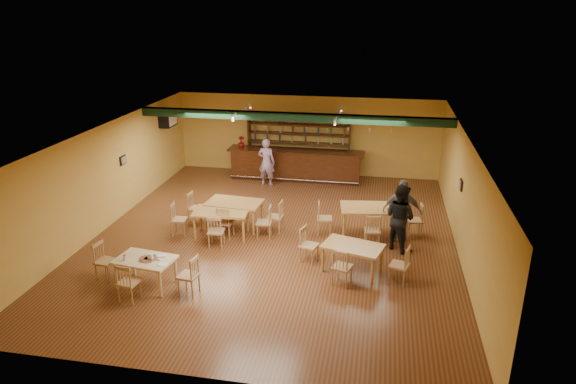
% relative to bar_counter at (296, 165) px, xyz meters
% --- Properties ---
extents(floor, '(12.00, 12.00, 0.00)m').
position_rel_bar_counter_xyz_m(floor, '(0.28, -5.15, -0.56)').
color(floor, '#502F17').
rests_on(floor, ground).
extents(ceiling_beam, '(10.00, 0.30, 0.25)m').
position_rel_bar_counter_xyz_m(ceiling_beam, '(0.28, -2.35, 2.31)').
color(ceiling_beam, black).
rests_on(ceiling_beam, ceiling).
extents(track_rail_left, '(0.05, 2.50, 0.05)m').
position_rel_bar_counter_xyz_m(track_rail_left, '(-1.52, -1.75, 2.38)').
color(track_rail_left, white).
rests_on(track_rail_left, ceiling).
extents(track_rail_right, '(0.05, 2.50, 0.05)m').
position_rel_bar_counter_xyz_m(track_rail_right, '(1.68, -1.75, 2.38)').
color(track_rail_right, white).
rests_on(track_rail_right, ceiling).
extents(ac_unit, '(0.34, 0.70, 0.48)m').
position_rel_bar_counter_xyz_m(ac_unit, '(-4.52, -0.95, 1.79)').
color(ac_unit, white).
rests_on(ac_unit, wall_left).
extents(picture_left, '(0.04, 0.34, 0.28)m').
position_rel_bar_counter_xyz_m(picture_left, '(-4.69, -4.15, 1.14)').
color(picture_left, black).
rests_on(picture_left, wall_left).
extents(picture_right, '(0.04, 0.34, 0.28)m').
position_rel_bar_counter_xyz_m(picture_right, '(5.25, -4.65, 1.14)').
color(picture_right, black).
rests_on(picture_right, wall_right).
extents(bar_counter, '(5.07, 0.85, 1.13)m').
position_rel_bar_counter_xyz_m(bar_counter, '(0.00, 0.00, 0.00)').
color(bar_counter, '#37160B').
rests_on(bar_counter, ground).
extents(back_bar_hutch, '(3.92, 0.40, 2.28)m').
position_rel_bar_counter_xyz_m(back_bar_hutch, '(0.00, 0.63, 0.57)').
color(back_bar_hutch, '#37160B').
rests_on(back_bar_hutch, ground).
extents(poinsettia, '(0.30, 0.30, 0.42)m').
position_rel_bar_counter_xyz_m(poinsettia, '(-2.09, 0.00, 0.78)').
color(poinsettia, maroon).
rests_on(poinsettia, bar_counter).
extents(dining_table_a, '(1.66, 1.08, 0.79)m').
position_rel_bar_counter_xyz_m(dining_table_a, '(-1.02, -4.70, -0.17)').
color(dining_table_a, '#AD7D3D').
rests_on(dining_table_a, ground).
extents(dining_table_b, '(1.78, 1.21, 0.83)m').
position_rel_bar_counter_xyz_m(dining_table_b, '(2.90, -4.48, -0.15)').
color(dining_table_b, '#AD7D3D').
rests_on(dining_table_b, ground).
extents(dining_table_c, '(1.62, 1.07, 0.77)m').
position_rel_bar_counter_xyz_m(dining_table_c, '(-1.21, -5.36, -0.18)').
color(dining_table_c, '#AD7D3D').
rests_on(dining_table_c, ground).
extents(dining_table_d, '(1.61, 1.22, 0.71)m').
position_rel_bar_counter_xyz_m(dining_table_d, '(2.57, -6.80, -0.21)').
color(dining_table_d, '#AD7D3D').
rests_on(dining_table_d, ground).
extents(near_table, '(1.41, 1.01, 0.70)m').
position_rel_bar_counter_xyz_m(near_table, '(-2.10, -8.35, -0.21)').
color(near_table, beige).
rests_on(near_table, ground).
extents(pizza_tray, '(0.53, 0.53, 0.01)m').
position_rel_bar_counter_xyz_m(pizza_tray, '(-2.01, -8.35, 0.14)').
color(pizza_tray, silver).
rests_on(pizza_tray, near_table).
extents(parmesan_shaker, '(0.08, 0.08, 0.11)m').
position_rel_bar_counter_xyz_m(parmesan_shaker, '(-2.52, -8.49, 0.19)').
color(parmesan_shaker, '#EAE5C6').
rests_on(parmesan_shaker, near_table).
extents(napkin_stack, '(0.24, 0.21, 0.03)m').
position_rel_bar_counter_xyz_m(napkin_stack, '(-1.77, -8.17, 0.15)').
color(napkin_stack, white).
rests_on(napkin_stack, near_table).
extents(pizza_server, '(0.32, 0.25, 0.00)m').
position_rel_bar_counter_xyz_m(pizza_server, '(-1.87, -8.31, 0.15)').
color(pizza_server, silver).
rests_on(pizza_server, pizza_tray).
extents(side_plate, '(0.25, 0.25, 0.01)m').
position_rel_bar_counter_xyz_m(side_plate, '(-1.58, -8.54, 0.14)').
color(side_plate, white).
rests_on(side_plate, near_table).
extents(patron_bar, '(0.69, 0.51, 1.73)m').
position_rel_bar_counter_xyz_m(patron_bar, '(-0.93, -0.83, 0.30)').
color(patron_bar, purple).
rests_on(patron_bar, ground).
extents(patron_right_a, '(1.13, 1.10, 1.83)m').
position_rel_bar_counter_xyz_m(patron_right_a, '(3.70, -5.28, 0.35)').
color(patron_right_a, black).
rests_on(patron_right_a, ground).
extents(patron_right_b, '(1.10, 0.57, 1.79)m').
position_rel_bar_counter_xyz_m(patron_right_b, '(3.77, -4.80, 0.33)').
color(patron_right_b, slate).
rests_on(patron_right_b, ground).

